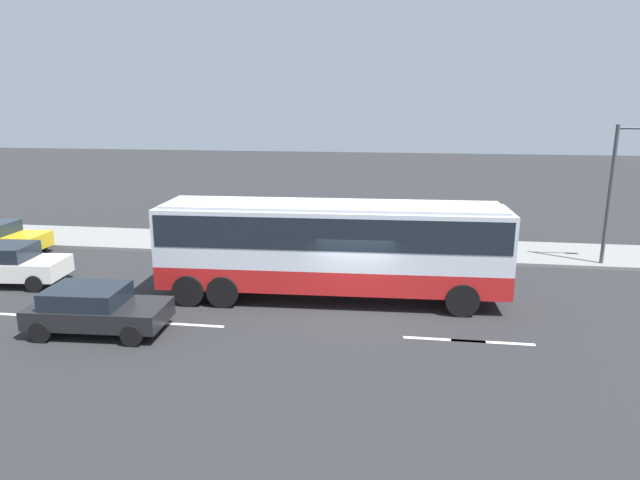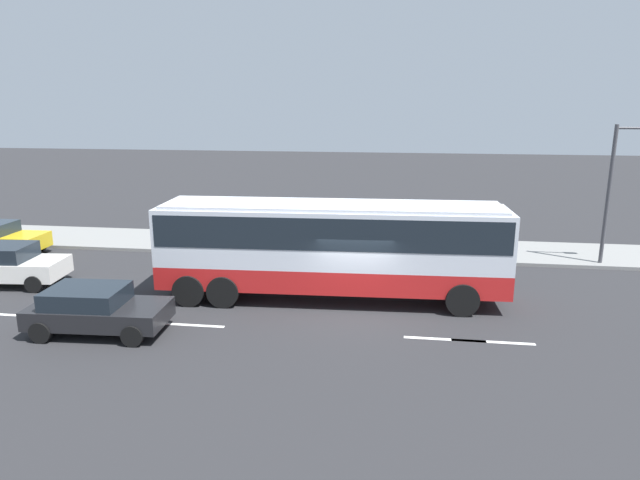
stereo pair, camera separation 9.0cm
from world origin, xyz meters
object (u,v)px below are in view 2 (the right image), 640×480
object	(u,v)px
car_white_minivan	(1,264)
street_lamp	(616,183)
pedestrian_near_curb	(278,231)
car_black_sedan	(96,309)
coach_bus	(331,241)
pedestrian_at_crossing	(430,227)

from	to	relation	value
car_white_minivan	street_lamp	distance (m)	24.73
pedestrian_near_curb	street_lamp	distance (m)	14.54
car_white_minivan	street_lamp	size ratio (longest dim) A/B	0.83
car_black_sedan	street_lamp	world-z (taller)	street_lamp
coach_bus	pedestrian_near_curb	xyz separation A→B (m)	(-3.16, 5.79, -1.05)
car_black_sedan	pedestrian_near_curb	xyz separation A→B (m)	(3.55, 9.70, 0.33)
street_lamp	car_white_minivan	bearing A→B (deg)	-166.35
street_lamp	car_black_sedan	bearing A→B (deg)	-151.71
coach_bus	car_black_sedan	world-z (taller)	coach_bus
car_black_sedan	coach_bus	bearing A→B (deg)	27.47
pedestrian_near_curb	street_lamp	xyz separation A→B (m)	(14.33, -0.08, 2.50)
pedestrian_at_crossing	street_lamp	world-z (taller)	street_lamp
car_black_sedan	street_lamp	xyz separation A→B (m)	(17.87, 9.62, 2.82)
coach_bus	car_black_sedan	distance (m)	7.88
car_white_minivan	pedestrian_near_curb	bearing A→B (deg)	26.26
pedestrian_at_crossing	street_lamp	bearing A→B (deg)	33.96
car_black_sedan	street_lamp	bearing A→B (deg)	25.49
car_black_sedan	pedestrian_at_crossing	size ratio (longest dim) A/B	2.38
pedestrian_near_curb	car_white_minivan	bearing A→B (deg)	77.67
car_white_minivan	coach_bus	bearing A→B (deg)	-4.93
coach_bus	pedestrian_at_crossing	size ratio (longest dim) A/B	6.93
pedestrian_near_curb	car_black_sedan	bearing A→B (deg)	115.98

